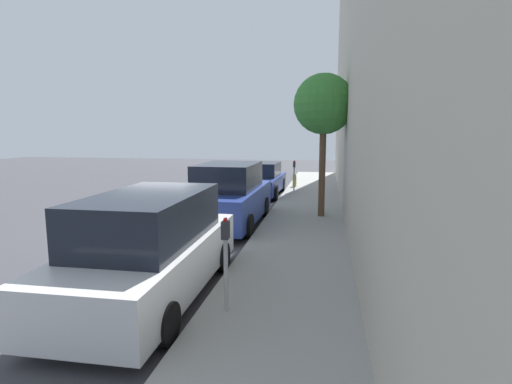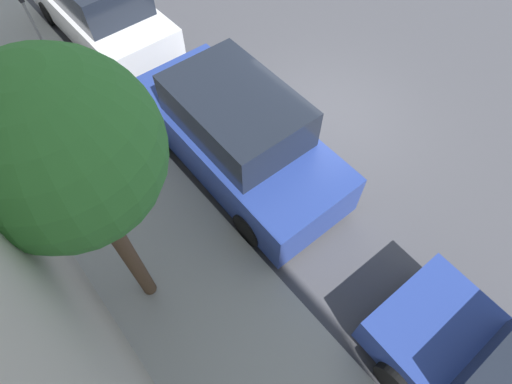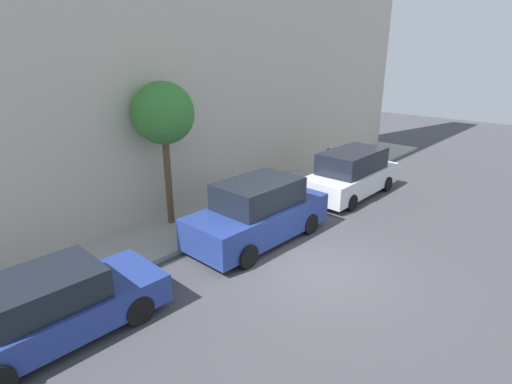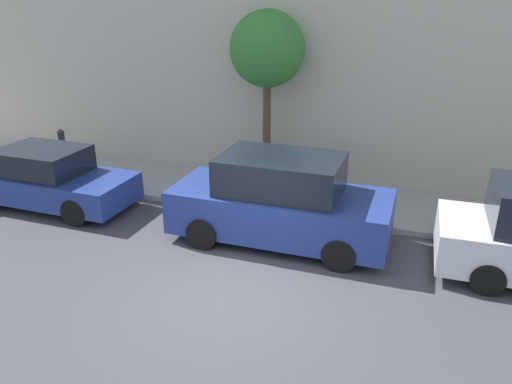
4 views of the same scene
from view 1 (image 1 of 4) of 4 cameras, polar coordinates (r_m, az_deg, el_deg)
ground_plane at (r=13.90m, az=-13.42°, el=-3.97°), size 60.00×60.00×0.00m
sidewalk at (r=12.78m, az=6.73°, el=-4.55°), size 2.56×32.00×0.15m
parked_minivan_nearest at (r=7.42m, az=-14.84°, el=-7.69°), size 2.02×4.91×1.90m
parked_suv_second at (r=12.73m, az=-3.94°, el=-0.63°), size 2.08×4.83×1.98m
parked_sedan_third at (r=18.84m, az=0.74°, el=1.75°), size 1.93×4.55×1.54m
parking_meter_near at (r=6.32m, az=-4.35°, el=-8.89°), size 0.11×0.15×1.50m
parking_meter_far at (r=19.26m, az=5.47°, el=2.84°), size 0.11×0.15×1.47m
street_tree at (r=13.44m, az=9.65°, el=12.12°), size 1.97×1.97×4.70m
fire_hydrant at (r=20.88m, az=5.52°, el=1.74°), size 0.20×0.20×0.69m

